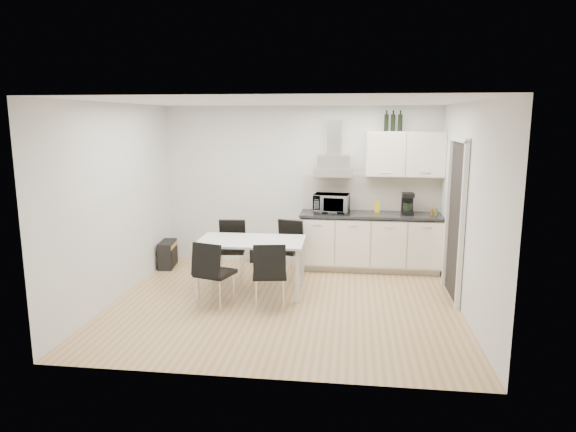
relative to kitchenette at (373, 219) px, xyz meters
name	(u,v)px	position (x,y,z in m)	size (l,w,h in m)	color
ground	(285,303)	(-1.18, -1.73, -0.83)	(4.50, 4.50, 0.00)	tan
wall_back	(301,186)	(-1.18, 0.27, 0.47)	(4.50, 0.10, 2.60)	silver
wall_front	(255,244)	(-1.18, -3.73, 0.47)	(4.50, 0.10, 2.60)	silver
wall_left	(116,203)	(-3.43, -1.73, 0.47)	(0.10, 4.00, 2.60)	silver
wall_right	(468,210)	(1.07, -1.73, 0.47)	(0.10, 4.00, 2.60)	silver
ceiling	(284,102)	(-1.18, -1.73, 1.77)	(4.50, 4.50, 0.00)	white
doorway	(454,221)	(1.03, -1.18, 0.22)	(0.08, 1.04, 2.10)	white
kitchenette	(373,219)	(0.00, 0.00, 0.00)	(2.22, 0.64, 2.52)	beige
dining_table	(251,245)	(-1.70, -1.35, -0.16)	(1.47, 0.85, 0.75)	white
chair_far_left	(231,251)	(-2.12, -0.79, -0.39)	(0.44, 0.50, 0.88)	black
chair_far_right	(286,251)	(-1.30, -0.69, -0.39)	(0.44, 0.50, 0.88)	black
chair_near_left	(215,274)	(-2.05, -1.96, -0.39)	(0.44, 0.50, 0.88)	black
chair_near_right	(270,275)	(-1.35, -1.92, -0.39)	(0.44, 0.50, 0.88)	black
guitar_amp	(168,254)	(-3.31, -0.30, -0.62)	(0.29, 0.53, 0.43)	black
floor_speaker	(257,252)	(-1.90, 0.17, -0.66)	(0.20, 0.18, 0.34)	black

